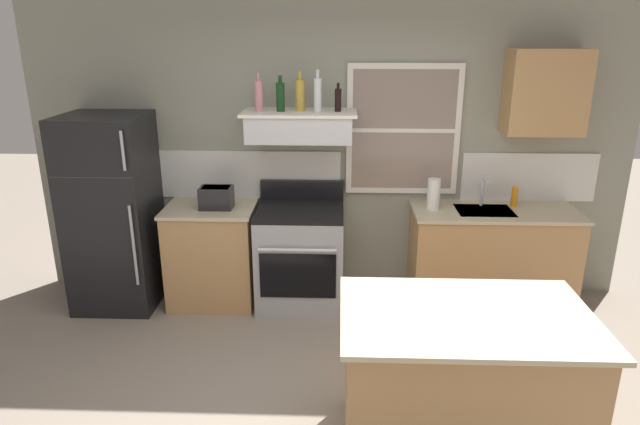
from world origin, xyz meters
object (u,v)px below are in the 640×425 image
object	(u,v)px
stove_range	(300,256)
kitchen_island	(461,383)
refrigerator	(113,213)
toaster	(216,197)
bottle_balsamic_dark	(338,100)
bottle_dark_green_wine	(280,96)
paper_towel_roll	(434,194)
dish_soap_bottle	(514,197)
bottle_rose_pink	(259,95)
bottle_clear_tall	(318,94)
bottle_champagne_gold_foil	(300,95)

from	to	relation	value
stove_range	kitchen_island	xyz separation A→B (m)	(1.06, -1.83, -0.01)
refrigerator	toaster	distance (m)	0.93
toaster	kitchen_island	world-z (taller)	toaster
refrigerator	kitchen_island	bearing A→B (deg)	-33.68
bottle_balsamic_dark	bottle_dark_green_wine	bearing A→B (deg)	-178.62
refrigerator	stove_range	xyz separation A→B (m)	(1.65, 0.02, -0.40)
paper_towel_roll	kitchen_island	xyz separation A→B (m)	(-0.10, -1.86, -0.59)
dish_soap_bottle	kitchen_island	world-z (taller)	dish_soap_bottle
bottle_rose_pink	bottle_clear_tall	xyz separation A→B (m)	(0.49, -0.03, 0.01)
refrigerator	bottle_champagne_gold_foil	world-z (taller)	bottle_champagne_gold_foil
dish_soap_bottle	bottle_dark_green_wine	bearing A→B (deg)	-177.97
bottle_balsamic_dark	refrigerator	bearing A→B (deg)	-177.10
bottle_champagne_gold_foil	bottle_clear_tall	bearing A→B (deg)	-23.15
bottle_rose_pink	paper_towel_roll	xyz separation A→B (m)	(1.49, -0.03, -0.83)
bottle_rose_pink	bottle_balsamic_dark	size ratio (longest dim) A/B	1.34
bottle_dark_green_wine	bottle_balsamic_dark	world-z (taller)	bottle_dark_green_wine
bottle_champagne_gold_foil	bottle_balsamic_dark	size ratio (longest dim) A/B	1.37
paper_towel_roll	bottle_champagne_gold_foil	bearing A→B (deg)	176.56
bottle_rose_pink	kitchen_island	bearing A→B (deg)	-53.71
paper_towel_roll	kitchen_island	world-z (taller)	paper_towel_roll
toaster	bottle_balsamic_dark	distance (m)	1.34
dish_soap_bottle	kitchen_island	bearing A→B (deg)	-112.74
dish_soap_bottle	bottle_balsamic_dark	bearing A→B (deg)	-177.78
toaster	bottle_clear_tall	distance (m)	1.25
bottle_champagne_gold_foil	paper_towel_roll	distance (m)	1.42
refrigerator	bottle_clear_tall	distance (m)	2.08
toaster	stove_range	xyz separation A→B (m)	(0.73, 0.00, -0.54)
stove_range	kitchen_island	world-z (taller)	stove_range
toaster	bottle_dark_green_wine	size ratio (longest dim) A/B	1.01
bottle_rose_pink	paper_towel_roll	bearing A→B (deg)	-1.22
bottle_champagne_gold_foil	refrigerator	bearing A→B (deg)	-175.53
bottle_champagne_gold_foil	paper_towel_roll	xyz separation A→B (m)	(1.15, -0.07, -0.83)
bottle_clear_tall	dish_soap_bottle	xyz separation A→B (m)	(1.72, 0.10, -0.89)
bottle_champagne_gold_foil	bottle_clear_tall	xyz separation A→B (m)	(0.15, -0.06, 0.01)
stove_range	paper_towel_roll	bearing A→B (deg)	1.85
paper_towel_roll	dish_soap_bottle	size ratio (longest dim) A/B	1.50
bottle_dark_green_wine	bottle_champagne_gold_foil	distance (m)	0.17
bottle_champagne_gold_foil	bottle_rose_pink	bearing A→B (deg)	-173.74
bottle_clear_tall	paper_towel_roll	size ratio (longest dim) A/B	1.27
bottle_rose_pink	dish_soap_bottle	world-z (taller)	bottle_rose_pink
paper_towel_roll	stove_range	bearing A→B (deg)	-178.15
bottle_dark_green_wine	kitchen_island	bearing A→B (deg)	-57.35
refrigerator	bottle_balsamic_dark	world-z (taller)	bottle_balsamic_dark
bottle_clear_tall	refrigerator	bearing A→B (deg)	-177.93
paper_towel_roll	dish_soap_bottle	xyz separation A→B (m)	(0.72, 0.10, -0.04)
stove_range	bottle_champagne_gold_foil	world-z (taller)	bottle_champagne_gold_foil
bottle_balsamic_dark	paper_towel_roll	xyz separation A→B (m)	(0.83, -0.04, -0.80)
paper_towel_roll	kitchen_island	bearing A→B (deg)	-93.04
paper_towel_roll	kitchen_island	size ratio (longest dim) A/B	0.19
bottle_dark_green_wine	bottle_balsamic_dark	xyz separation A→B (m)	(0.48, 0.01, -0.03)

